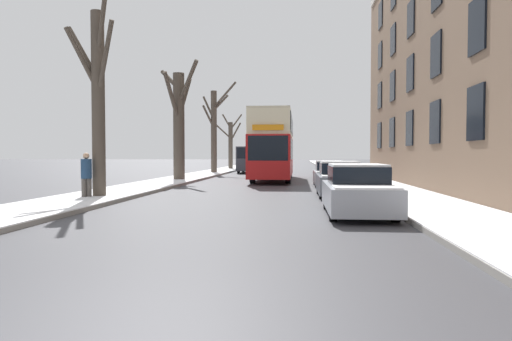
{
  "coord_description": "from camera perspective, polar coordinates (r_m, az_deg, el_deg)",
  "views": [
    {
      "loc": [
        1.84,
        -3.97,
        1.75
      ],
      "look_at": [
        -0.51,
        21.27,
        0.86
      ],
      "focal_mm": 32.0,
      "sensor_mm": 36.0,
      "label": 1
    }
  ],
  "objects": [
    {
      "name": "bare_tree_left_1",
      "position": [
        29.95,
        -9.62,
        6.1
      ],
      "size": [
        3.23,
        3.31,
        7.58
      ],
      "color": "#4C4238",
      "rests_on": "ground"
    },
    {
      "name": "parked_car_1",
      "position": [
        19.31,
        10.39,
        -1.19
      ],
      "size": [
        1.81,
        3.99,
        1.47
      ],
      "color": "slate",
      "rests_on": "ground"
    },
    {
      "name": "sidewalk_right",
      "position": [
        57.16,
        9.6,
        0.31
      ],
      "size": [
        2.99,
        130.0,
        0.16
      ],
      "color": "gray",
      "rests_on": "ground"
    },
    {
      "name": "sidewalk_left",
      "position": [
        57.55,
        -2.62,
        0.35
      ],
      "size": [
        2.99,
        130.0,
        0.16
      ],
      "color": "gray",
      "rests_on": "ground"
    },
    {
      "name": "pedestrian_left_sidewalk",
      "position": [
        18.3,
        -20.44,
        -0.47
      ],
      "size": [
        0.4,
        0.4,
        1.81
      ],
      "rotation": [
        0.0,
        0.0,
        3.62
      ],
      "color": "#4C4742",
      "rests_on": "ground"
    },
    {
      "name": "bare_tree_left_3",
      "position": [
        52.54,
        -3.23,
        3.54
      ],
      "size": [
        3.69,
        2.87,
        6.51
      ],
      "color": "#4C4238",
      "rests_on": "ground"
    },
    {
      "name": "double_decker_bus",
      "position": [
        30.86,
        2.18,
        3.44
      ],
      "size": [
        2.52,
        11.15,
        4.46
      ],
      "color": "red",
      "rests_on": "ground"
    },
    {
      "name": "bare_tree_left_2",
      "position": [
        41.3,
        -5.25,
        5.23
      ],
      "size": [
        3.47,
        2.26,
        8.09
      ],
      "color": "#4C4238",
      "rests_on": "ground"
    },
    {
      "name": "parked_car_2",
      "position": [
        25.29,
        9.19,
        -0.49
      ],
      "size": [
        1.69,
        4.26,
        1.41
      ],
      "color": "#9EA3AD",
      "rests_on": "ground"
    },
    {
      "name": "oncoming_van",
      "position": [
        44.02,
        -0.78,
        1.47
      ],
      "size": [
        1.98,
        5.53,
        2.48
      ],
      "color": "#333842",
      "rests_on": "ground"
    },
    {
      "name": "parked_car_0",
      "position": [
        13.53,
        12.58,
        -2.55
      ],
      "size": [
        1.82,
        4.37,
        1.47
      ],
      "color": "#9EA3AD",
      "rests_on": "ground"
    },
    {
      "name": "bare_tree_left_0",
      "position": [
        18.7,
        -19.19,
        8.62
      ],
      "size": [
        2.45,
        1.45,
        7.87
      ],
      "color": "#4C4238",
      "rests_on": "ground"
    }
  ]
}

